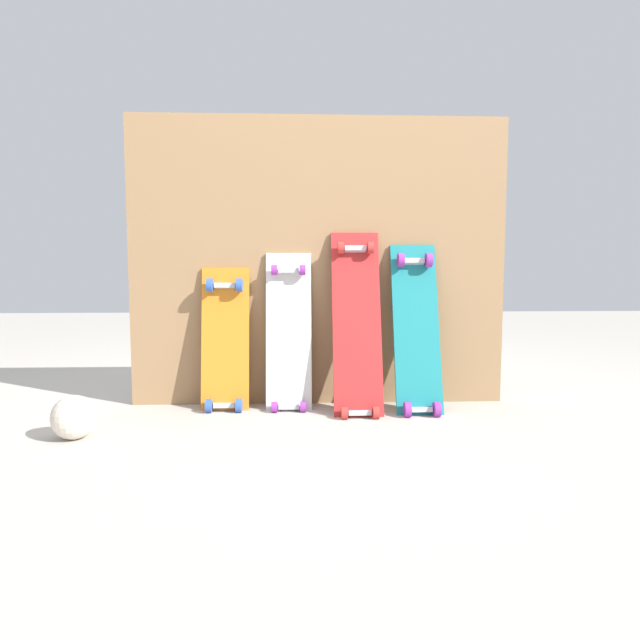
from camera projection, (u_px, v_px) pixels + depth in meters
ground_plane at (319, 406)px, 2.73m from camera, size 12.00×12.00×0.00m
plywood_wall_panel at (319, 262)px, 2.73m from camera, size 1.87×0.04×1.42m
skateboard_orange at (225, 345)px, 2.65m from camera, size 0.23×0.19×0.75m
skateboard_white at (289, 338)px, 2.66m from camera, size 0.22×0.20×0.83m
skateboard_red at (357, 329)px, 2.60m from camera, size 0.23×0.33×0.93m
skateboard_teal at (417, 334)px, 2.62m from camera, size 0.22×0.32×0.86m
rubber_ball at (74, 417)px, 2.18m from camera, size 0.18×0.18×0.18m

